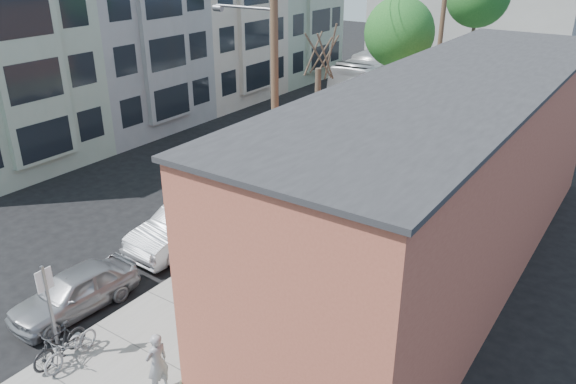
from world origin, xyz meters
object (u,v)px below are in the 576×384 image
Objects in this scene: parked_bike_b at (71,347)px; car_1 at (190,223)px; utility_pole_near at (273,89)px; car_2 at (277,178)px; sign_post at (49,304)px; tree_leafy_mid at (399,33)px; parking_meter_near at (202,240)px; parked_bike_a at (59,344)px; patio_chair_a at (224,342)px; patron_grey at (157,363)px; bus at (383,74)px; car_3 at (357,134)px; patio_chair_b at (245,325)px; cyclist at (249,242)px; parking_meter_far at (342,157)px; tree_bare at (317,138)px; car_0 at (75,291)px; patron_green at (301,275)px.

parked_bike_b is 0.34× the size of car_1.
car_2 is (-1.59, 2.41, -4.68)m from utility_pole_near.
sign_post reaches higher than parked_bike_b.
parking_meter_near is at bearing -92.27° from tree_leafy_mid.
sign_post is 1.19m from parked_bike_a.
patron_grey is (-0.51, -1.85, 0.39)m from patio_chair_a.
patio_chair_a is 29.15m from bus.
sign_post is 12.36m from car_2.
parking_meter_near is at bearing -75.69° from car_2.
car_2 is at bearing 93.48° from parked_bike_a.
tree_leafy_mid reaches higher than car_3.
cyclist is (-2.48, 3.36, 0.29)m from patio_chair_b.
sign_post reaches higher than parking_meter_near.
tree_leafy_mid is (0.55, 4.23, 5.21)m from parking_meter_far.
parked_bike_b is at bearing -90.08° from tree_bare.
bus is at bearing -156.92° from patron_grey.
parked_bike_a is 0.98× the size of parked_bike_b.
car_2 is (0.00, 10.53, 0.06)m from car_0.
cyclist is (1.09, -3.05, -4.52)m from utility_pole_near.
car_2 is at bearing -68.12° from cyclist.
tree_bare is 10.49m from patio_chair_a.
utility_pole_near is at bearing 85.74° from parked_bike_b.
patio_chair_a is at bearing 30.52° from parked_bike_b.
tree_leafy_mid is at bearing 83.38° from parked_bike_b.
utility_pole_near is 1.95× the size of car_3.
cyclist is at bearing -70.30° from utility_pole_near.
parked_bike_b is at bearing -81.29° from bus.
car_1 reaches higher than patio_chair_b.
bus is (-9.00, 24.39, 0.64)m from patron_green.
sign_post is 0.56× the size of car_2.
car_2 is at bearing -85.08° from car_3.
utility_pole_near is 2.53× the size of car_0.
patron_green is at bearing 41.01° from car_0.
patron_grey reaches higher than parked_bike_b.
tree_bare is at bearing 84.17° from parked_bike_a.
car_1 is (-1.55, 6.68, -1.00)m from sign_post.
patron_green is 26.01m from bus.
parking_meter_near is at bearing 88.02° from parked_bike_a.
patron_green is 0.14× the size of bus.
patron_grey is (-0.52, -2.74, 0.39)m from patio_chair_b.
patron_grey is 1.14× the size of cyclist.
patron_grey is 0.99× the size of patron_green.
utility_pole_near reaches higher than parked_bike_b.
car_0 is (-5.16, -0.81, 0.08)m from patio_chair_a.
utility_pole_near is at bearing 86.21° from parked_bike_a.
parked_bike_a is (-3.47, -3.42, 0.07)m from patio_chair_b.
car_0 is 10.53m from car_2.
bus reaches higher than car_2.
car_1 is at bearing 93.12° from car_0.
car_1 is at bearing 99.77° from parked_bike_a.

